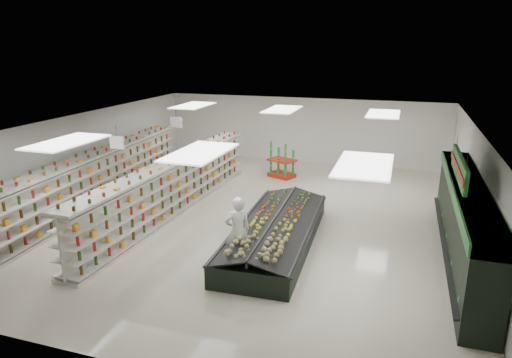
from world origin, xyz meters
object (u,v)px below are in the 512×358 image
(gondola_center, at_px, (173,189))
(produce_island, at_px, (276,231))
(gondola_left, at_px, (99,180))
(soda_endcap, at_px, (282,162))
(shopper_background, at_px, (199,155))
(shopper_main, at_px, (238,231))

(gondola_center, relative_size, produce_island, 1.77)
(gondola_left, bearing_deg, gondola_center, -3.48)
(produce_island, bearing_deg, gondola_left, 168.36)
(gondola_center, distance_m, soda_endcap, 6.02)
(gondola_center, xyz_separation_m, shopper_background, (-1.50, 5.41, -0.13))
(produce_island, bearing_deg, soda_endcap, 103.39)
(gondola_left, relative_size, shopper_background, 7.67)
(gondola_center, height_order, produce_island, gondola_center)
(gondola_center, height_order, shopper_background, gondola_center)
(gondola_left, height_order, gondola_center, gondola_left)
(soda_endcap, height_order, shopper_main, shopper_main)
(gondola_center, bearing_deg, soda_endcap, 67.38)
(shopper_background, bearing_deg, soda_endcap, -86.39)
(shopper_main, bearing_deg, shopper_background, -95.79)
(shopper_main, bearing_deg, gondola_left, -61.27)
(produce_island, bearing_deg, shopper_main, -112.26)
(gondola_center, bearing_deg, produce_island, -17.71)
(gondola_left, xyz_separation_m, soda_endcap, (5.55, 5.46, -0.19))
(gondola_center, height_order, soda_endcap, gondola_center)
(gondola_center, bearing_deg, shopper_background, 107.20)
(shopper_background, bearing_deg, gondola_left, 166.22)
(produce_island, height_order, shopper_background, shopper_background)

